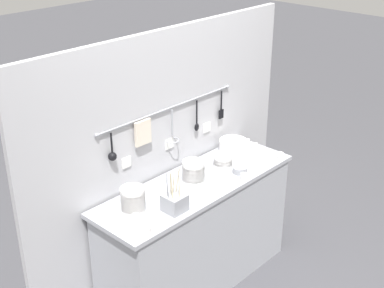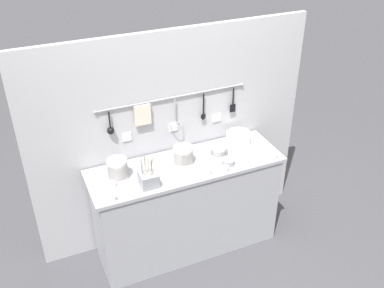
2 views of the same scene
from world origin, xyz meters
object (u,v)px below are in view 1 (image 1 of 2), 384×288
bowl_stack_back_corner (133,200)px  cup_back_left (270,153)px  cup_edge_far (228,183)px  cutlery_caddy (175,202)px  cup_centre (136,218)px  bowl_stack_tall_left (193,172)px  steel_mixing_bowl (240,170)px  cup_front_right (280,156)px  cup_back_right (247,142)px  cup_edge_near (148,231)px  plate_stack (233,146)px  cup_front_left (255,146)px  cup_mid_row (244,176)px  bowl_stack_nested_right (223,161)px

bowl_stack_back_corner → cup_back_left: bowl_stack_back_corner is taller
cup_edge_far → cutlery_caddy: bearing=173.7°
cup_back_left → cup_centre: same height
bowl_stack_tall_left → steel_mixing_bowl: 0.36m
cup_centre → bowl_stack_tall_left: bearing=7.3°
cup_edge_far → cup_front_right: bearing=-1.7°
cup_back_right → cup_edge_far: size_ratio=1.00×
cup_edge_near → cup_centre: bearing=74.2°
steel_mixing_bowl → cup_centre: bearing=175.5°
plate_stack → steel_mixing_bowl: size_ratio=2.01×
cup_centre → cup_back_left: bearing=-3.2°
plate_stack → bowl_stack_tall_left: bearing=-169.7°
cup_front_left → cup_mid_row: bearing=-151.8°
plate_stack → cup_back_left: size_ratio=4.34×
cutlery_caddy → cup_edge_near: (-0.29, -0.07, -0.03)m
bowl_stack_back_corner → bowl_stack_tall_left: bowl_stack_back_corner is taller
bowl_stack_tall_left → cup_edge_far: size_ratio=3.25×
cutlery_caddy → bowl_stack_tall_left: bearing=25.0°
steel_mixing_bowl → cup_centre: cup_centre is taller
cutlery_caddy → cup_back_right: (1.07, 0.26, -0.03)m
cup_back_left → cup_centre: 1.27m
bowl_stack_back_corner → cup_centre: size_ratio=3.40×
cup_front_right → cup_edge_far: bearing=178.3°
cup_mid_row → cup_front_left: same height
plate_stack → cup_centre: size_ratio=4.34×
bowl_stack_back_corner → cup_back_left: bearing=-7.9°
cup_edge_near → bowl_stack_nested_right: bearing=13.7°
bowl_stack_nested_right → cup_front_right: size_ratio=2.82×
steel_mixing_bowl → cup_edge_near: (-0.96, -0.08, 0.00)m
plate_stack → cutlery_caddy: bearing=-163.7°
plate_stack → cup_mid_row: 0.44m
bowl_stack_back_corner → cup_back_right: bowl_stack_back_corner is taller
bowl_stack_tall_left → cup_edge_far: bowl_stack_tall_left is taller
cup_back_right → cup_back_left: bearing=-99.0°
cup_edge_near → cup_back_left: bearing=3.6°
cup_mid_row → cup_front_right: 0.44m
bowl_stack_tall_left → cup_back_left: size_ratio=3.25×
bowl_stack_nested_right → cutlery_caddy: 0.68m
bowl_stack_tall_left → steel_mixing_bowl: bowl_stack_tall_left is taller
plate_stack → cup_edge_far: 0.53m
cutlery_caddy → cup_front_left: 1.06m
cup_edge_far → cup_back_left: bearing=6.5°
bowl_stack_tall_left → cup_back_left: 0.70m
bowl_stack_tall_left → cup_back_right: (0.72, 0.10, -0.05)m
cutlery_caddy → cup_edge_far: (0.46, -0.05, -0.03)m
bowl_stack_nested_right → cup_mid_row: bowl_stack_nested_right is taller
plate_stack → cup_centre: (-1.14, -0.17, -0.03)m
steel_mixing_bowl → cup_edge_far: size_ratio=2.16×
cup_back_left → cup_edge_far: size_ratio=1.00×
plate_stack → cutlery_caddy: 0.93m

